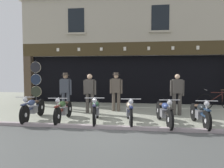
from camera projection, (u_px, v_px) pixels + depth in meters
name	position (u px, v px, depth m)	size (l,w,h in m)	color
ground	(108.00, 142.00, 5.25)	(23.54, 22.00, 0.18)	gray
shop_facade	(127.00, 73.00, 13.09)	(11.84, 4.42, 5.89)	black
motorcycle_far_left	(33.00, 108.00, 7.45)	(0.62, 2.10, 0.93)	black
motorcycle_left	(63.00, 109.00, 7.27)	(0.62, 1.98, 0.91)	black
motorcycle_center_left	(96.00, 110.00, 7.12)	(0.62, 2.00, 0.93)	black
motorcycle_center	(129.00, 111.00, 7.01)	(0.62, 2.01, 0.91)	black
motorcycle_center_right	(164.00, 112.00, 6.82)	(0.62, 2.09, 0.92)	black
motorcycle_right	(200.00, 113.00, 6.65)	(0.62, 1.96, 0.91)	black
salesman_left	(66.00, 90.00, 9.17)	(0.56, 0.34, 1.69)	#3D424C
shopkeeper_center	(90.00, 91.00, 8.68)	(0.56, 0.27, 1.64)	#47423D
salesman_right	(116.00, 90.00, 9.09)	(0.56, 0.33, 1.71)	brown
assistant_far_right	(177.00, 93.00, 8.26)	(0.56, 0.26, 1.64)	#47423D
tyre_sign_pole	(36.00, 80.00, 10.54)	(0.57, 0.06, 2.29)	#232328
advert_board_near	(161.00, 70.00, 11.20)	(0.75, 0.03, 0.96)	silver
advert_board_far	(184.00, 71.00, 11.04)	(0.65, 0.03, 0.99)	silver
leaning_bicycle	(218.00, 101.00, 9.50)	(1.78, 0.50, 0.95)	black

